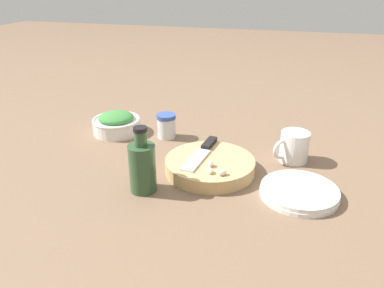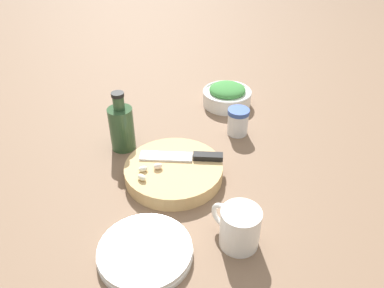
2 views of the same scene
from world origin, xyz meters
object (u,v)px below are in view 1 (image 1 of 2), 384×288
at_px(chef_knife, 202,152).
at_px(coffee_mug, 293,147).
at_px(garlic_cloves, 215,169).
at_px(cutting_board, 210,165).
at_px(spice_jar, 166,126).
at_px(oil_bottle, 142,166).
at_px(herb_bowl, 117,123).
at_px(plate_stack, 299,192).

bearing_deg(chef_knife, coffee_mug, -151.88).
xyz_separation_m(chef_knife, garlic_cloves, (0.05, -0.09, 0.00)).
distance_m(cutting_board, spice_jar, 0.25).
xyz_separation_m(cutting_board, oil_bottle, (-0.13, -0.13, 0.05)).
relative_size(chef_knife, herb_bowl, 1.30).
height_order(cutting_board, herb_bowl, herb_bowl).
distance_m(chef_knife, herb_bowl, 0.34).
xyz_separation_m(cutting_board, plate_stack, (0.22, -0.06, -0.01)).
relative_size(coffee_mug, plate_stack, 0.52).
bearing_deg(plate_stack, coffee_mug, 97.16).
distance_m(chef_knife, garlic_cloves, 0.10).
distance_m(cutting_board, garlic_cloves, 0.07).
relative_size(chef_knife, spice_jar, 2.63).
bearing_deg(spice_jar, oil_bottle, -80.70).
distance_m(spice_jar, oil_bottle, 0.31).
bearing_deg(coffee_mug, garlic_cloves, -134.82).
bearing_deg(herb_bowl, plate_stack, -21.76).
distance_m(chef_knife, plate_stack, 0.26).
bearing_deg(cutting_board, garlic_cloves, -66.45).
relative_size(cutting_board, coffee_mug, 2.46).
bearing_deg(spice_jar, coffee_mug, -8.63).
height_order(spice_jar, plate_stack, spice_jar).
bearing_deg(garlic_cloves, coffee_mug, 45.18).
bearing_deg(chef_knife, oil_bottle, 64.04).
xyz_separation_m(chef_knife, spice_jar, (-0.15, 0.14, -0.00)).
bearing_deg(herb_bowl, chef_knife, -23.84).
distance_m(herb_bowl, oil_bottle, 0.36).
relative_size(chef_knife, plate_stack, 1.10).
bearing_deg(chef_knife, spice_jar, -37.48).
bearing_deg(oil_bottle, chef_knife, 57.36).
bearing_deg(oil_bottle, plate_stack, 11.60).
height_order(chef_knife, oil_bottle, oil_bottle).
relative_size(herb_bowl, spice_jar, 2.03).
distance_m(herb_bowl, spice_jar, 0.16).
height_order(garlic_cloves, oil_bottle, oil_bottle).
bearing_deg(garlic_cloves, spice_jar, 131.01).
bearing_deg(chef_knife, herb_bowl, -17.16).
height_order(cutting_board, plate_stack, cutting_board).
distance_m(chef_knife, oil_bottle, 0.19).
bearing_deg(plate_stack, chef_knife, 160.96).
height_order(herb_bowl, coffee_mug, coffee_mug).
relative_size(chef_knife, garlic_cloves, 3.32).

